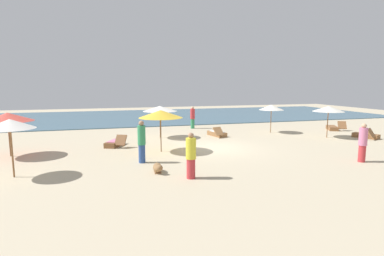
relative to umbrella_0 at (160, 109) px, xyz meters
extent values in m
plane|color=#BCAD8E|center=(2.20, -3.92, -1.86)|extent=(60.00, 60.00, 0.00)
cube|color=#3D6075|center=(2.20, 13.08, -1.83)|extent=(48.00, 16.00, 0.06)
cylinder|color=olive|center=(0.00, 0.00, -0.87)|extent=(0.05, 0.05, 1.98)
cone|color=white|center=(0.00, 0.00, 0.00)|extent=(2.16, 2.16, 0.33)
cylinder|color=brown|center=(-7.76, -3.09, -0.85)|extent=(0.05, 0.05, 2.04)
cone|color=#D84C3F|center=(-7.76, -3.09, 0.02)|extent=(2.28, 2.28, 0.41)
cylinder|color=brown|center=(-0.71, -4.06, -0.83)|extent=(0.05, 0.05, 2.07)
cone|color=gold|center=(-0.71, -4.06, 0.06)|extent=(2.20, 2.20, 0.38)
cylinder|color=olive|center=(7.86, -0.12, -0.90)|extent=(0.05, 0.05, 1.93)
cone|color=silver|center=(7.86, -0.12, -0.07)|extent=(1.70, 1.70, 0.37)
cylinder|color=brown|center=(-6.72, -6.82, -0.81)|extent=(0.06, 0.06, 2.11)
cone|color=white|center=(-6.72, -6.82, 0.12)|extent=(1.74, 1.74, 0.35)
cylinder|color=brown|center=(10.26, -2.95, -0.88)|extent=(0.06, 0.06, 1.97)
cone|color=silver|center=(10.26, -2.95, -0.01)|extent=(1.94, 1.94, 0.35)
cube|color=brown|center=(13.00, -0.22, -1.72)|extent=(1.24, 1.60, 0.28)
cube|color=brown|center=(13.33, -0.83, -1.44)|extent=(0.72, 0.68, 0.55)
cube|color=brown|center=(-2.92, -1.91, -1.72)|extent=(1.19, 1.61, 0.28)
cube|color=brown|center=(-2.62, -2.54, -1.44)|extent=(0.72, 0.68, 0.54)
cube|color=#D17299|center=(-2.92, -1.91, -1.57)|extent=(0.91, 1.17, 0.03)
cube|color=olive|center=(3.72, -0.37, -1.72)|extent=(0.94, 1.60, 0.28)
cube|color=olive|center=(3.56, -1.05, -1.45)|extent=(0.67, 0.63, 0.51)
cube|color=white|center=(3.72, -0.37, -1.57)|extent=(0.75, 1.14, 0.03)
cube|color=brown|center=(12.54, -3.76, -1.72)|extent=(1.16, 1.61, 0.28)
cube|color=brown|center=(12.25, -4.40, -1.43)|extent=(0.70, 0.63, 0.57)
cylinder|color=#BF3338|center=(-0.50, -8.79, -1.50)|extent=(0.45, 0.45, 0.73)
cylinder|color=yellow|center=(-0.50, -8.79, -0.75)|extent=(0.52, 0.52, 0.76)
sphere|color=#A37556|center=(-0.50, -8.79, -0.28)|extent=(0.21, 0.21, 0.21)
cylinder|color=#338C59|center=(3.16, 3.43, -1.49)|extent=(0.39, 0.39, 0.74)
cylinder|color=#BF3338|center=(3.16, 3.43, -0.73)|extent=(0.46, 0.46, 0.77)
sphere|color=beige|center=(3.16, 3.43, -0.25)|extent=(0.21, 0.21, 0.21)
cylinder|color=#2D4C8C|center=(-1.92, -6.02, -1.46)|extent=(0.36, 0.36, 0.80)
cylinder|color=#338C59|center=(-1.92, -6.02, -0.65)|extent=(0.42, 0.42, 0.83)
sphere|color=#A37556|center=(-1.92, -6.02, -0.13)|extent=(0.23, 0.23, 0.23)
cylinder|color=#BF3338|center=(7.39, -8.60, -1.49)|extent=(0.33, 0.33, 0.74)
cylinder|color=#D17299|center=(7.39, -8.60, -0.74)|extent=(0.39, 0.39, 0.77)
sphere|color=tan|center=(7.39, -8.60, -0.26)|extent=(0.21, 0.21, 0.21)
cube|color=olive|center=(-1.54, -7.71, -1.84)|extent=(0.27, 0.47, 0.04)
ellipsoid|color=olive|center=(-1.54, -7.71, -1.66)|extent=(0.40, 0.78, 0.34)
sphere|color=olive|center=(-1.51, -8.04, -1.60)|extent=(0.24, 0.24, 0.24)
camera|label=1|loc=(-3.51, -19.23, 1.54)|focal=28.88mm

